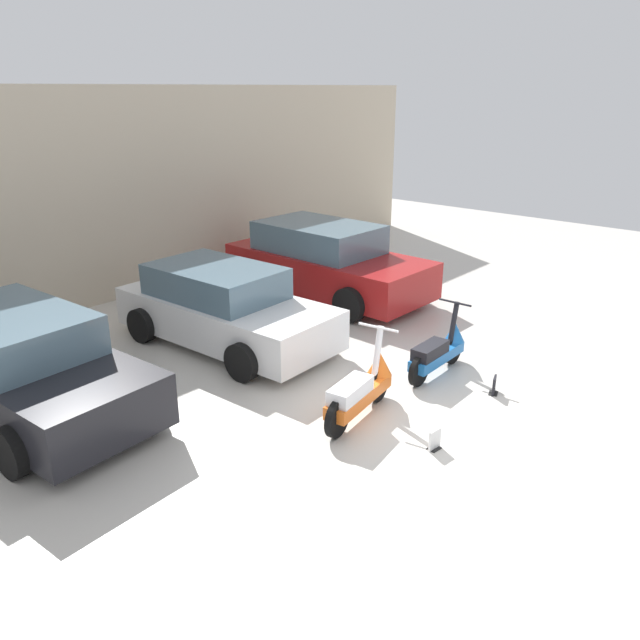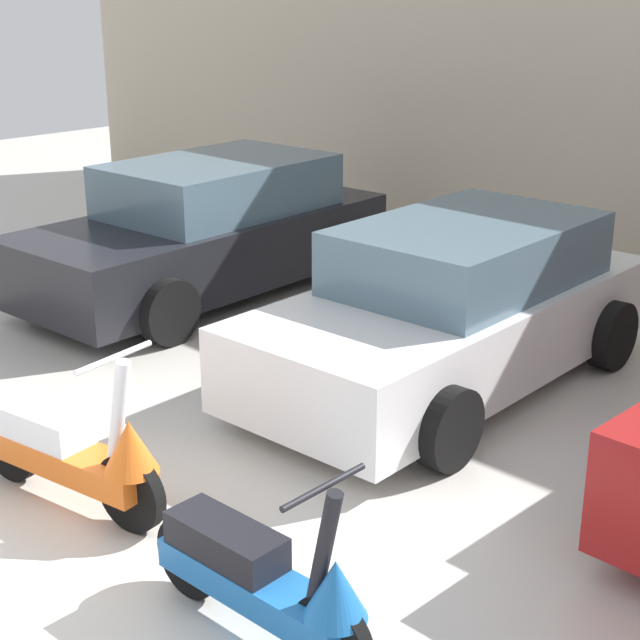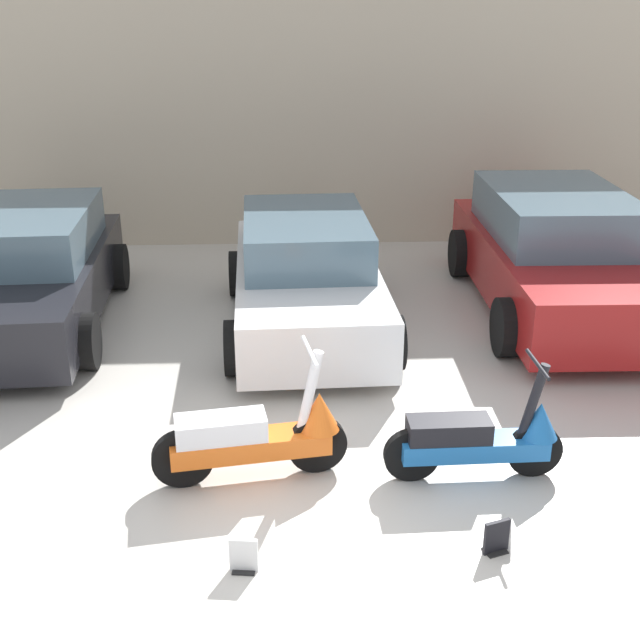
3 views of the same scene
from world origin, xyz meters
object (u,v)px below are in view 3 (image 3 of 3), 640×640
car_rear_center (306,276)px  placard_near_left_scooter (244,557)px  scooter_front_right (482,438)px  scooter_front_left (259,435)px  placard_near_right_scooter (496,538)px  car_rear_right (556,255)px  car_rear_left (28,273)px

car_rear_center → placard_near_left_scooter: (-0.55, -4.43, -0.52)m
scooter_front_right → placard_near_left_scooter: size_ratio=5.72×
scooter_front_left → placard_near_right_scooter: bearing=-40.4°
car_rear_center → car_rear_right: car_rear_right is taller
scooter_front_right → car_rear_right: size_ratio=0.34×
car_rear_left → placard_near_right_scooter: size_ratio=15.85×
car_rear_center → scooter_front_left: bearing=-10.5°
placard_near_right_scooter → scooter_front_right: bearing=83.9°
car_rear_left → placard_near_right_scooter: car_rear_left is taller
car_rear_right → scooter_front_left: bearing=-43.4°
car_rear_right → placard_near_right_scooter: car_rear_right is taller
placard_near_left_scooter → scooter_front_left: bearing=86.0°
scooter_front_right → placard_near_left_scooter: 2.21m
car_rear_left → placard_near_left_scooter: car_rear_left is taller
placard_near_left_scooter → placard_near_right_scooter: (1.80, 0.13, 0.00)m
scooter_front_right → car_rear_center: car_rear_center is taller
scooter_front_right → car_rear_left: bearing=141.4°
car_rear_right → placard_near_left_scooter: car_rear_right is taller
car_rear_right → placard_near_right_scooter: 5.15m
scooter_front_left → car_rear_center: (0.47, 3.26, 0.23)m
car_rear_center → placard_near_right_scooter: bearing=13.9°
car_rear_left → car_rear_right: 6.45m
scooter_front_right → car_rear_left: size_ratio=0.36×
placard_near_left_scooter → placard_near_right_scooter: 1.81m
placard_near_left_scooter → placard_near_right_scooter: same height
scooter_front_left → car_rear_right: 5.19m
placard_near_right_scooter → scooter_front_left: bearing=148.8°
scooter_front_left → placard_near_left_scooter: (-0.08, -1.17, -0.28)m
car_rear_right → scooter_front_right: bearing=-24.4°
car_rear_left → placard_near_left_scooter: (2.75, -4.60, -0.54)m
scooter_front_right → car_rear_right: car_rear_right is taller
scooter_front_left → car_rear_center: 3.30m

